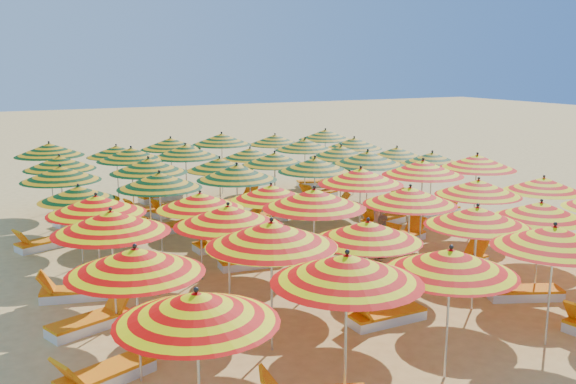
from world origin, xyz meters
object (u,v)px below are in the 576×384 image
object	(u,v)px
umbrella_22	(423,168)
lounger_17	(45,243)
umbrella_3	(554,237)
umbrella_28	(368,158)
umbrella_21	(361,176)
umbrella_26	(237,172)
umbrella_27	(315,165)
lounger_18	(166,228)
lounger_21	(327,207)
lounger_23	(81,219)
lounger_11	(249,262)
umbrella_44	(171,144)
umbrella_2	(451,261)
umbrella_25	(160,180)
lounger_14	(221,244)
umbrella_15	(410,196)
umbrella_31	(149,166)
umbrella_9	(477,216)
umbrella_8	(368,231)
lounger_20	(261,217)
umbrella_13	(228,216)
lounger_5	(522,292)
umbrella_39	(250,153)
umbrella_1	(347,268)
umbrella_46	(275,140)
lounger_12	(376,246)
umbrella_29	(432,158)
umbrella_7	(272,234)
umbrella_37	(131,154)
lounger_4	(385,316)
umbrella_6	(135,261)
lounger_24	(148,211)
umbrella_10	(541,210)
umbrella_19	(200,201)
umbrella_23	(477,162)
lounger_13	(404,238)
lounger_25	(173,211)
umbrella_24	(79,194)
lounger_19	(239,220)
umbrella_42	(49,150)
lounger_15	(382,220)
lounger_27	(318,195)
umbrella_17	(543,185)
umbrella_12	(111,222)
umbrella_16	(478,188)
beachgoer_a	(377,220)
umbrella_40	(305,145)
lounger_29	(318,183)
umbrella_14	(314,199)
umbrella_45	(222,139)
umbrella_43	(116,151)
lounger_26	(238,202)
umbrella_41	(354,143)

from	to	relation	value
umbrella_22	lounger_17	xyz separation A→B (m)	(-10.32, 4.46, -2.14)
umbrella_3	umbrella_28	world-z (taller)	umbrella_28
umbrella_21	umbrella_26	world-z (taller)	umbrella_21
umbrella_27	lounger_18	world-z (taller)	umbrella_27
lounger_21	lounger_23	bearing A→B (deg)	-178.76
lounger_11	umbrella_44	bearing A→B (deg)	-88.62
umbrella_2	lounger_23	size ratio (longest dim) A/B	1.63
umbrella_25	lounger_14	distance (m)	2.69
umbrella_15	umbrella_31	bearing A→B (deg)	123.39
umbrella_9	umbrella_31	xyz separation A→B (m)	(-4.72, 9.29, 0.11)
umbrella_8	lounger_20	distance (m)	9.50
umbrella_13	umbrella_8	bearing A→B (deg)	-42.61
lounger_5	umbrella_39	bearing A→B (deg)	-58.99
umbrella_1	umbrella_9	xyz separation A→B (m)	(4.62, 2.06, -0.13)
umbrella_46	lounger_18	size ratio (longest dim) A/B	1.62
lounger_12	umbrella_29	bearing A→B (deg)	14.90
umbrella_7	umbrella_37	bearing A→B (deg)	88.75
umbrella_1	lounger_4	bearing A→B (deg)	43.51
umbrella_6	lounger_4	world-z (taller)	umbrella_6
umbrella_28	lounger_24	size ratio (longest dim) A/B	1.48
umbrella_10	umbrella_15	size ratio (longest dim) A/B	0.78
umbrella_19	umbrella_23	bearing A→B (deg)	2.32
lounger_13	lounger_18	xyz separation A→B (m)	(-6.13, 4.38, 0.00)
umbrella_29	lounger_25	bearing A→B (deg)	150.45
umbrella_24	lounger_21	bearing A→B (deg)	15.39
lounger_19	lounger_24	bearing A→B (deg)	136.41
umbrella_42	lounger_15	world-z (taller)	umbrella_42
lounger_12	lounger_15	bearing A→B (deg)	34.63
umbrella_44	lounger_27	bearing A→B (deg)	-27.90
umbrella_17	umbrella_12	bearing A→B (deg)	178.31
umbrella_8	lounger_24	size ratio (longest dim) A/B	1.45
umbrella_16	umbrella_17	world-z (taller)	umbrella_16
lounger_19	beachgoer_a	xyz separation A→B (m)	(2.95, -3.84, 0.50)
umbrella_10	umbrella_9	bearing A→B (deg)	-176.40
lounger_19	umbrella_44	bearing A→B (deg)	103.06
umbrella_13	umbrella_40	distance (m)	11.92
lounger_29	umbrella_7	bearing A→B (deg)	-109.10
umbrella_14	umbrella_45	xyz separation A→B (m)	(2.27, 11.79, -0.00)
umbrella_3	lounger_29	xyz separation A→B (m)	(4.02, 16.05, -2.02)
umbrella_16	umbrella_24	world-z (taller)	umbrella_16
umbrella_39	umbrella_2	bearing A→B (deg)	-100.08
umbrella_26	lounger_27	bearing A→B (deg)	40.61
umbrella_8	umbrella_43	world-z (taller)	umbrella_43
lounger_26	lounger_18	bearing A→B (deg)	-164.29
beachgoer_a	lounger_18	bearing A→B (deg)	115.33
umbrella_6	umbrella_7	size ratio (longest dim) A/B	0.76
umbrella_26	lounger_23	distance (m)	6.46
umbrella_37	umbrella_41	xyz separation A→B (m)	(9.02, -0.27, -0.10)
umbrella_15	lounger_17	size ratio (longest dim) A/B	1.63
umbrella_43	lounger_19	xyz separation A→B (m)	(2.96, -4.86, -1.92)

